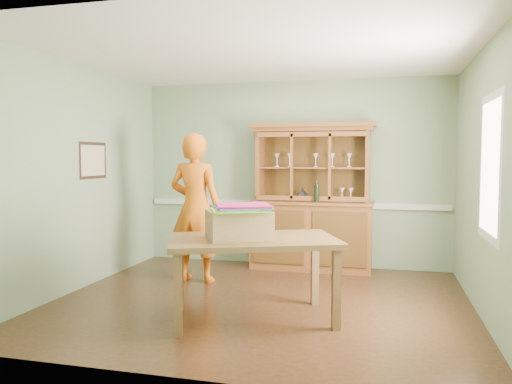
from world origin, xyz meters
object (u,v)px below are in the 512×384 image
(china_hutch, at_px, (311,218))
(cardboard_box, at_px, (239,225))
(dining_table, at_px, (253,247))
(person, at_px, (195,208))

(china_hutch, xyz_separation_m, cardboard_box, (-0.36, -2.44, 0.21))
(dining_table, distance_m, cardboard_box, 0.27)
(china_hutch, height_order, person, china_hutch)
(cardboard_box, relative_size, person, 0.31)
(dining_table, height_order, cardboard_box, cardboard_box)
(person, bearing_deg, china_hutch, -137.40)
(dining_table, distance_m, person, 1.71)
(person, bearing_deg, cardboard_box, 129.54)
(china_hutch, distance_m, cardboard_box, 2.48)
(china_hutch, xyz_separation_m, dining_table, (-0.24, -2.36, -0.02))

